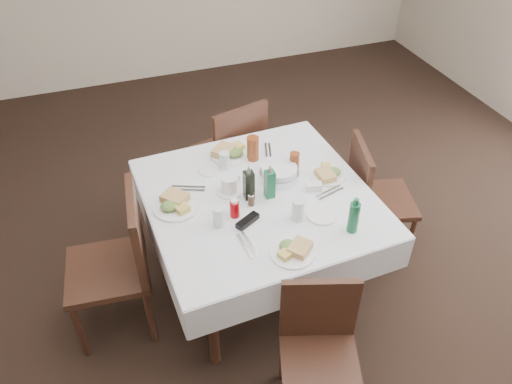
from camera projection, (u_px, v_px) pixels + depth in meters
ground_plane at (284, 297)px, 3.32m from camera, size 7.00×7.00×0.00m
room_shell at (298, 54)px, 2.24m from camera, size 6.04×7.04×2.80m
dining_table at (259, 206)px, 3.01m from camera, size 1.36×1.36×0.76m
chair_north at (234, 149)px, 3.73m from camera, size 0.54×0.54×0.93m
chair_south at (319, 342)px, 2.51m from camera, size 0.49×0.49×0.83m
chair_east at (371, 193)px, 3.38m from camera, size 0.51×0.51×0.89m
chair_west at (121, 257)px, 2.85m from camera, size 0.50×0.50×0.97m
meal_north at (230, 152)px, 3.26m from camera, size 0.28×0.28×0.06m
meal_south at (293, 250)px, 2.58m from camera, size 0.24×0.24×0.05m
meal_east at (328, 174)px, 3.08m from camera, size 0.24×0.24×0.05m
meal_west at (175, 204)px, 2.86m from camera, size 0.27×0.27×0.06m
side_plate_a at (210, 170)px, 3.14m from camera, size 0.14×0.14×0.01m
side_plate_b at (322, 215)px, 2.81m from camera, size 0.17×0.17×0.01m
water_n at (224, 161)px, 3.12m from camera, size 0.06×0.06×0.12m
water_s at (298, 210)px, 2.75m from camera, size 0.07×0.07×0.13m
water_e at (295, 162)px, 3.12m from camera, size 0.06×0.06×0.11m
water_w at (219, 217)px, 2.72m from camera, size 0.06×0.06×0.12m
iced_tea_a at (253, 148)px, 3.19m from camera, size 0.08×0.08×0.16m
iced_tea_b at (294, 162)px, 3.10m from camera, size 0.06×0.06×0.13m
bread_basket at (279, 173)px, 3.06m from camera, size 0.24×0.24×0.08m
oil_cruet_dark at (249, 184)px, 2.88m from camera, size 0.06×0.06×0.23m
oil_cruet_green at (270, 183)px, 2.89m from camera, size 0.05×0.05×0.23m
ketchup_bottle at (235, 208)px, 2.78m from camera, size 0.05×0.05×0.12m
salt_shaker at (252, 192)px, 2.92m from camera, size 0.03×0.03×0.08m
pepper_shaker at (251, 199)px, 2.86m from camera, size 0.04×0.04×0.08m
coffee_mug at (230, 186)px, 2.95m from camera, size 0.16×0.15×0.11m
sunglasses at (248, 221)px, 2.76m from camera, size 0.15×0.11×0.03m
green_bottle at (354, 217)px, 2.66m from camera, size 0.06×0.06×0.22m
sugar_caddy at (314, 186)px, 2.98m from camera, size 0.10×0.08×0.05m
cutlery_n at (268, 150)px, 3.31m from camera, size 0.09×0.17×0.01m
cutlery_s at (248, 245)px, 2.63m from camera, size 0.07×0.20×0.01m
cutlery_e at (330, 193)px, 2.97m from camera, size 0.20×0.10×0.01m
cutlery_w at (188, 189)px, 3.00m from camera, size 0.21×0.12×0.01m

